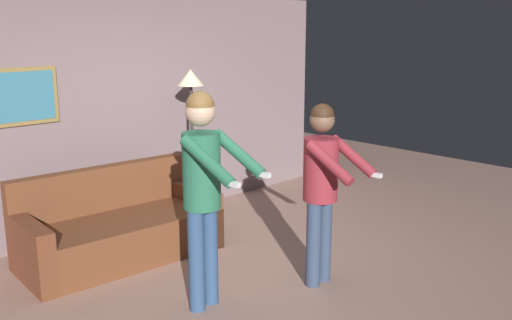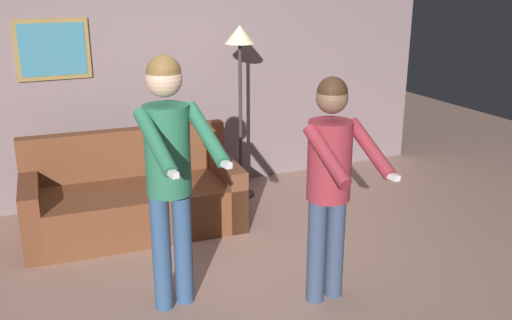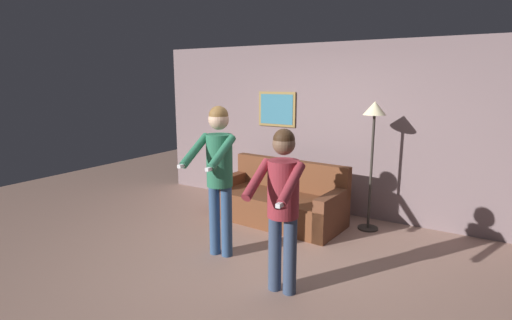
% 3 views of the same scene
% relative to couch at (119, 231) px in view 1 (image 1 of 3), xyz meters
% --- Properties ---
extents(ground_plane, '(12.00, 12.00, 0.00)m').
position_rel_couch_xyz_m(ground_plane, '(0.48, -1.37, -0.28)').
color(ground_plane, '#A67E6E').
extents(back_wall_assembly, '(6.40, 0.09, 2.60)m').
position_rel_couch_xyz_m(back_wall_assembly, '(0.47, 0.84, 1.03)').
color(back_wall_assembly, slate).
rests_on(back_wall_assembly, ground_plane).
extents(couch, '(1.95, 0.98, 0.87)m').
position_rel_couch_xyz_m(couch, '(0.00, 0.00, 0.00)').
color(couch, brown).
rests_on(couch, ground_plane).
extents(torchiere_lamp, '(0.31, 0.31, 1.78)m').
position_rel_couch_xyz_m(torchiere_lamp, '(1.22, 0.36, 1.17)').
color(torchiere_lamp, '#332D28').
rests_on(torchiere_lamp, ground_plane).
extents(person_standing_left, '(0.48, 0.71, 1.77)m').
position_rel_couch_xyz_m(person_standing_left, '(-0.03, -1.40, 0.80)').
color(person_standing_left, '#2F4C75').
rests_on(person_standing_left, ground_plane).
extents(person_standing_right, '(0.46, 0.63, 1.62)m').
position_rel_couch_xyz_m(person_standing_right, '(0.98, -1.76, 0.69)').
color(person_standing_right, '#33425E').
rests_on(person_standing_right, ground_plane).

